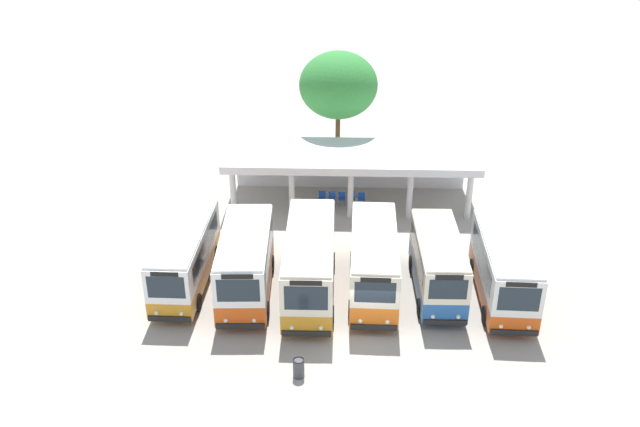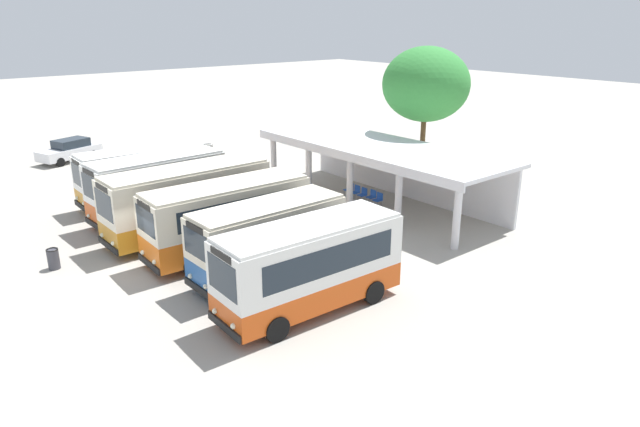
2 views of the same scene
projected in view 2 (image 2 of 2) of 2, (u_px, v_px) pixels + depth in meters
name	position (u px, v px, depth m)	size (l,w,h in m)	color
ground_plane	(152.00, 272.00, 23.79)	(180.00, 180.00, 0.00)	#A39E93
city_bus_nearest_orange	(146.00, 173.00, 32.14)	(2.33, 7.61, 3.18)	black
city_bus_second_in_row	(157.00, 185.00, 29.34)	(2.68, 7.03, 3.39)	black
city_bus_middle_cream	(188.00, 199.00, 27.10)	(2.50, 8.08, 3.42)	black
city_bus_fourth_amber	(227.00, 216.00, 25.00)	(2.51, 7.57, 3.28)	black
city_bus_fifth_blue	(268.00, 237.00, 22.71)	(2.29, 6.57, 3.17)	black
city_bus_far_end_green	(309.00, 264.00, 20.14)	(2.53, 7.12, 3.29)	black
parked_car_flank	(70.00, 150.00, 41.80)	(3.13, 4.83, 1.62)	black
terminal_canopy	(384.00, 157.00, 32.11)	(15.64, 5.21, 3.40)	silver
waiting_chair_end_by_column	(350.00, 189.00, 33.47)	(0.44, 0.44, 0.86)	slate
waiting_chair_second_from_end	(356.00, 191.00, 32.98)	(0.44, 0.44, 0.86)	slate
waiting_chair_middle_seat	(363.00, 194.00, 32.50)	(0.44, 0.44, 0.86)	slate
waiting_chair_fourth_seat	(372.00, 196.00, 32.11)	(0.44, 0.44, 0.86)	slate
waiting_chair_fifth_seat	(378.00, 199.00, 31.60)	(0.44, 0.44, 0.86)	slate
roadside_tree_behind_canopy	(426.00, 84.00, 34.09)	(5.25, 5.25, 8.51)	brown
litter_bin_apron	(53.00, 259.00, 23.94)	(0.49, 0.49, 0.90)	#3F3F47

